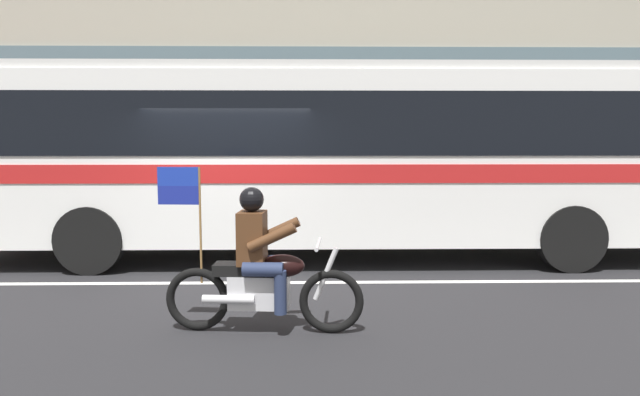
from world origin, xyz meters
name	(u,v)px	position (x,y,z in m)	size (l,w,h in m)	color
ground_plane	(229,273)	(0.00, 0.00, 0.00)	(60.00, 60.00, 0.00)	black
sidewalk_curb	(258,220)	(0.00, 5.10, 0.07)	(28.00, 3.80, 0.15)	gray
lane_center_stripe	(223,283)	(0.00, -0.60, 0.00)	(26.60, 0.14, 0.01)	silver
office_building_facade	(263,15)	(0.00, 7.39, 5.32)	(28.00, 0.89, 10.63)	gray
transit_bus	(343,148)	(1.81, 1.19, 1.88)	(12.62, 2.64, 3.22)	white
motorcycle_with_rider	(261,271)	(0.72, -2.67, 0.67)	(2.19, 0.64, 1.78)	black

